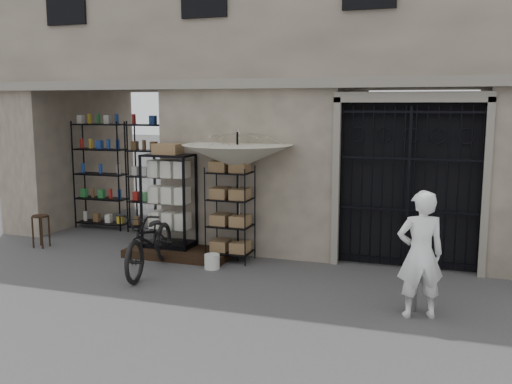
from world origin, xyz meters
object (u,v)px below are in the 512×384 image
(white_bucket, at_px, (212,261))
(shopkeeper, at_px, (417,316))
(steel_bollard, at_px, (412,284))
(display_cabinet, at_px, (169,206))
(wooden_stool, at_px, (41,230))
(market_umbrella, at_px, (237,150))
(bicycle, at_px, (152,271))
(wire_rack, at_px, (230,215))

(white_bucket, height_order, shopkeeper, white_bucket)
(steel_bollard, relative_size, shopkeeper, 0.44)
(white_bucket, xyz_separation_m, steel_bollard, (3.47, -1.01, 0.25))
(display_cabinet, bearing_deg, wooden_stool, -168.38)
(market_umbrella, relative_size, white_bucket, 10.55)
(display_cabinet, xyz_separation_m, bicycle, (0.23, -1.15, -0.95))
(display_cabinet, relative_size, wire_rack, 1.10)
(bicycle, bearing_deg, steel_bollard, -15.41)
(wire_rack, xyz_separation_m, wooden_stool, (-4.00, -0.31, -0.51))
(wooden_stool, bearing_deg, white_bucket, -4.52)
(bicycle, height_order, steel_bollard, bicycle)
(market_umbrella, bearing_deg, bicycle, -136.48)
(white_bucket, distance_m, wooden_stool, 3.91)
(white_bucket, height_order, wooden_stool, wooden_stool)
(market_umbrella, relative_size, bicycle, 1.35)
(white_bucket, xyz_separation_m, shopkeeper, (3.57, -1.21, -0.13))
(steel_bollard, bearing_deg, bicycle, 173.34)
(display_cabinet, distance_m, wire_rack, 1.28)
(wooden_stool, xyz_separation_m, steel_bollard, (7.37, -1.32, 0.04))
(wire_rack, height_order, bicycle, wire_rack)
(bicycle, height_order, shopkeeper, bicycle)
(shopkeeper, bearing_deg, display_cabinet, -41.00)
(display_cabinet, height_order, market_umbrella, market_umbrella)
(market_umbrella, height_order, white_bucket, market_umbrella)
(wire_rack, relative_size, shopkeeper, 1.00)
(bicycle, relative_size, wooden_stool, 3.22)
(wire_rack, distance_m, shopkeeper, 4.01)
(display_cabinet, bearing_deg, shopkeeper, -17.15)
(wooden_stool, bearing_deg, display_cabinet, 7.25)
(wire_rack, height_order, shopkeeper, wire_rack)
(wooden_stool, relative_size, steel_bollard, 0.86)
(wire_rack, bearing_deg, market_umbrella, 23.44)
(shopkeeper, bearing_deg, steel_bollard, -84.15)
(wire_rack, relative_size, market_umbrella, 0.61)
(display_cabinet, bearing_deg, white_bucket, -24.94)
(display_cabinet, relative_size, steel_bollard, 2.53)
(wire_rack, distance_m, bicycle, 1.75)
(display_cabinet, distance_m, white_bucket, 1.57)
(shopkeeper, bearing_deg, market_umbrella, -48.53)
(steel_bollard, xyz_separation_m, shopkeeper, (0.10, -0.21, -0.38))
(wooden_stool, height_order, shopkeeper, wooden_stool)
(wire_rack, height_order, white_bucket, wire_rack)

